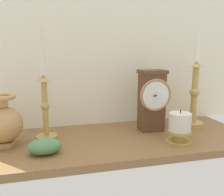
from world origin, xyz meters
The scene contains 8 objects.
ground_plane centered at (0.00, 0.00, -1.20)cm, with size 100.00×36.00×2.40cm, color brown.
back_wall centered at (0.00, 18.50, 32.50)cm, with size 120.00×2.00×65.00cm, color white.
mantel_clock centered at (17.70, 4.71, 11.75)cm, with size 11.81×9.26×22.57cm.
candlestick_tall_left centered at (35.36, 5.08, 14.82)cm, with size 8.26×8.26×41.40cm.
candlestick_tall_center centered at (-20.24, 2.90, 14.14)cm, with size 7.11×7.11×37.38cm.
brass_vase_bulbous centered at (-32.57, 0.70, 7.66)cm, with size 11.17×11.17×16.48cm.
pillar_candle_front centered at (22.14, -8.23, 5.08)cm, with size 8.65×8.65×10.81cm.
ivy_sprig centered at (-20.60, -7.86, 2.32)cm, with size 9.69×6.78×4.64cm.
Camera 1 is at (-17.32, -76.45, 29.55)cm, focal length 38.82 mm.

